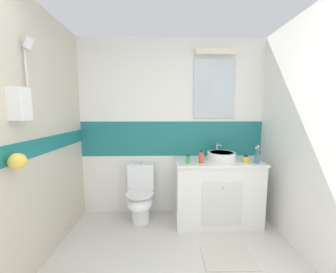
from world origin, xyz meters
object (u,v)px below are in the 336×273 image
(toothbrush_cup, at_px, (257,159))
(perfume_flask_small, at_px, (188,159))
(soap_dispenser, at_px, (201,158))
(sink_basin, at_px, (221,156))
(toilet, at_px, (140,195))
(hair_gel_jar, at_px, (246,159))

(toothbrush_cup, relative_size, perfume_flask_small, 2.01)
(toothbrush_cup, bearing_deg, soap_dispenser, 178.42)
(soap_dispenser, relative_size, perfume_flask_small, 1.54)
(toothbrush_cup, height_order, soap_dispenser, toothbrush_cup)
(perfume_flask_small, bearing_deg, sink_basin, 20.13)
(sink_basin, xyz_separation_m, soap_dispenser, (-0.30, -0.15, 0.01))
(toothbrush_cup, bearing_deg, toilet, 172.41)
(sink_basin, distance_m, perfume_flask_small, 0.50)
(hair_gel_jar, bearing_deg, toothbrush_cup, -7.00)
(sink_basin, bearing_deg, hair_gel_jar, -30.88)
(toilet, relative_size, perfume_flask_small, 6.80)
(sink_basin, height_order, perfume_flask_small, sink_basin)
(sink_basin, xyz_separation_m, hair_gel_jar, (0.26, -0.16, -0.01))
(sink_basin, height_order, toothbrush_cup, toothbrush_cup)
(toilet, relative_size, toothbrush_cup, 3.38)
(hair_gel_jar, bearing_deg, perfume_flask_small, -178.84)
(toilet, xyz_separation_m, hair_gel_jar, (1.35, -0.18, 0.53))
(perfume_flask_small, bearing_deg, soap_dispenser, 5.91)
(soap_dispenser, bearing_deg, perfume_flask_small, -174.09)
(toothbrush_cup, bearing_deg, sink_basin, 156.26)
(toothbrush_cup, distance_m, perfume_flask_small, 0.87)
(toilet, xyz_separation_m, toothbrush_cup, (1.48, -0.20, 0.55))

